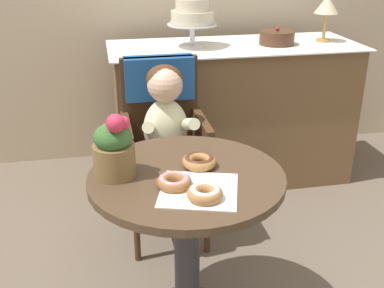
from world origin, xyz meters
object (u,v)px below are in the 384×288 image
(donut_front, at_px, (199,161))
(donut_mid, at_px, (174,181))
(table_lamp, at_px, (327,6))
(seated_child, at_px, (167,125))
(cafe_table, at_px, (187,223))
(wicker_chair, at_px, (162,121))
(tiered_cake_stand, at_px, (192,13))
(donut_side, at_px, (205,193))
(round_layer_cake, at_px, (277,38))
(flower_vase, at_px, (114,148))

(donut_front, distance_m, donut_mid, 0.18)
(table_lamp, bearing_deg, donut_front, -130.74)
(seated_child, relative_size, table_lamp, 2.55)
(cafe_table, bearing_deg, donut_front, 41.15)
(wicker_chair, bearing_deg, donut_mid, -95.34)
(tiered_cake_stand, bearing_deg, seated_child, -110.88)
(donut_mid, bearing_deg, donut_front, 49.68)
(donut_side, distance_m, round_layer_cake, 1.67)
(wicker_chair, xyz_separation_m, flower_vase, (-0.27, -0.72, 0.19))
(donut_mid, relative_size, table_lamp, 0.43)
(donut_side, bearing_deg, donut_front, 82.25)
(donut_front, relative_size, donut_mid, 1.06)
(cafe_table, bearing_deg, tiered_cake_stand, 77.83)
(flower_vase, bearing_deg, wicker_chair, 69.61)
(flower_vase, height_order, round_layer_cake, round_layer_cake)
(seated_child, bearing_deg, donut_front, -85.69)
(wicker_chair, relative_size, donut_front, 7.41)
(flower_vase, bearing_deg, seated_child, 64.66)
(round_layer_cake, relative_size, table_lamp, 0.75)
(donut_side, distance_m, tiered_cake_stand, 1.55)
(wicker_chair, height_order, flower_vase, flower_vase)
(seated_child, height_order, donut_mid, seated_child)
(seated_child, relative_size, flower_vase, 2.93)
(table_lamp, bearing_deg, tiered_cake_stand, 179.69)
(cafe_table, distance_m, wicker_chair, 0.77)
(wicker_chair, bearing_deg, round_layer_cake, 32.34)
(wicker_chair, height_order, donut_front, wicker_chair)
(wicker_chair, height_order, tiered_cake_stand, tiered_cake_stand)
(donut_mid, bearing_deg, table_lamp, 49.30)
(wicker_chair, relative_size, flower_vase, 3.84)
(donut_mid, height_order, tiered_cake_stand, tiered_cake_stand)
(wicker_chair, relative_size, seated_child, 1.31)
(table_lamp, bearing_deg, wicker_chair, -154.43)
(flower_vase, xyz_separation_m, table_lamp, (1.38, 1.26, 0.29))
(cafe_table, relative_size, tiered_cake_stand, 2.14)
(donut_mid, xyz_separation_m, flower_vase, (-0.19, 0.13, 0.09))
(donut_side, xyz_separation_m, tiered_cake_stand, (0.26, 1.49, 0.36))
(table_lamp, bearing_deg, donut_mid, -130.70)
(cafe_table, relative_size, donut_side, 6.06)
(tiered_cake_stand, height_order, table_lamp, tiered_cake_stand)
(cafe_table, distance_m, flower_vase, 0.41)
(donut_side, distance_m, table_lamp, 1.89)
(donut_front, distance_m, round_layer_cake, 1.44)
(tiered_cake_stand, bearing_deg, cafe_table, -102.17)
(donut_mid, height_order, flower_vase, flower_vase)
(table_lamp, bearing_deg, flower_vase, -137.74)
(wicker_chair, xyz_separation_m, donut_mid, (-0.08, -0.85, 0.10))
(cafe_table, relative_size, seated_child, 0.99)
(table_lamp, bearing_deg, cafe_table, -131.10)
(wicker_chair, xyz_separation_m, round_layer_cake, (0.79, 0.51, 0.30))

